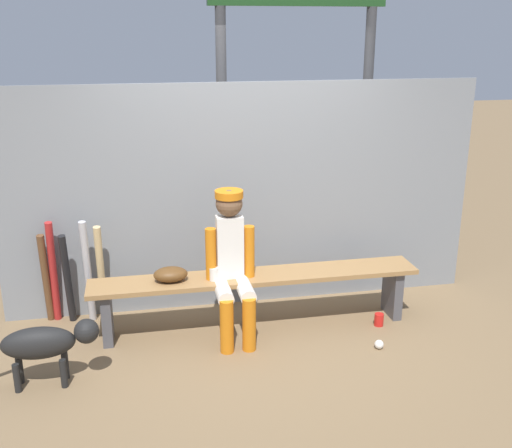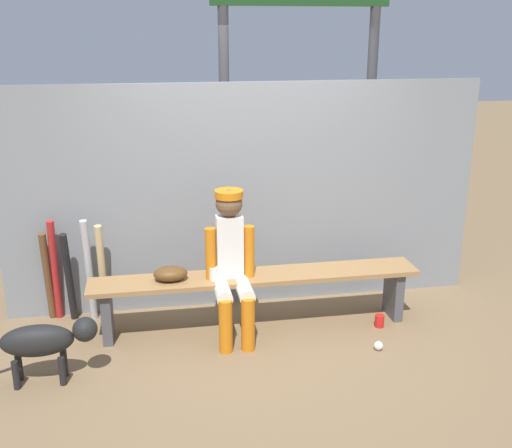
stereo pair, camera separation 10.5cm
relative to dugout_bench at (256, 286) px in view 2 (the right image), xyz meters
The scene contains 15 objects.
ground_plane 0.39m from the dugout_bench, ahead, with size 30.00×30.00×0.00m, color brown.
chainlink_fence 0.83m from the dugout_bench, 90.00° to the left, with size 4.32×0.03×2.04m, color gray.
dugout_bench is the anchor object (origin of this frame).
player_seated 0.38m from the dugout_bench, 153.24° to the right, with size 0.41×0.55×1.24m.
baseball_glove 0.74m from the dugout_bench, behind, with size 0.28×0.20×0.12m, color #593819.
bat_wood_natural 1.36m from the dugout_bench, 162.79° to the left, with size 0.06×0.06×0.89m, color tan.
bat_aluminum_silver 1.46m from the dugout_bench, 165.27° to the left, with size 0.06×0.06×0.95m, color #B7B7BC.
bat_aluminum_black 1.63m from the dugout_bench, 166.33° to the left, with size 0.06×0.06×0.83m, color black.
bat_wood_dark 1.82m from the dugout_bench, 165.67° to the left, with size 0.06×0.06×0.82m, color brown.
bat_aluminum_red 1.76m from the dugout_bench, 165.35° to the left, with size 0.06×0.06×0.93m, color #B22323.
baseball 1.12m from the dugout_bench, 32.32° to the right, with size 0.07×0.07×0.07m, color white.
cup_on_ground 1.12m from the dugout_bench, 10.25° to the right, with size 0.08×0.08×0.11m, color red.
cup_on_bench 0.40m from the dugout_bench, behind, with size 0.08×0.08×0.11m, color silver.
scoreboard 2.60m from the dugout_bench, 59.46° to the left, with size 1.98×0.27×3.76m.
dog 1.75m from the dugout_bench, 160.35° to the right, with size 0.84×0.20×0.49m.
Camera 2 is at (-0.83, -4.73, 2.50)m, focal length 43.02 mm.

